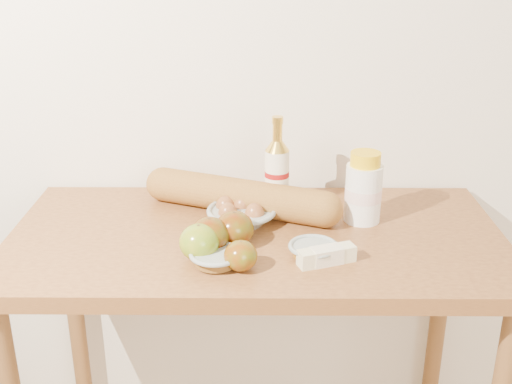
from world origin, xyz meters
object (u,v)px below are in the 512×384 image
at_px(cream_bottle, 363,190).
at_px(baguette, 240,196).
at_px(bourbon_bottle, 277,174).
at_px(egg_bowl, 242,213).
at_px(table, 256,277).

relative_size(cream_bottle, baguette, 0.34).
bearing_deg(bourbon_bottle, egg_bowl, -161.21).
bearing_deg(cream_bottle, egg_bowl, -161.00).
height_order(bourbon_bottle, baguette, bourbon_bottle).
xyz_separation_m(cream_bottle, baguette, (-0.31, 0.05, -0.04)).
bearing_deg(baguette, bourbon_bottle, 25.02).
bearing_deg(egg_bowl, cream_bottle, 3.05).
xyz_separation_m(table, bourbon_bottle, (0.05, 0.13, 0.23)).
relative_size(table, bourbon_bottle, 4.68).
xyz_separation_m(bourbon_bottle, egg_bowl, (-0.09, -0.07, -0.08)).
distance_m(table, bourbon_bottle, 0.27).
height_order(table, baguette, baguette).
relative_size(table, cream_bottle, 6.61).
bearing_deg(bourbon_bottle, baguette, 164.05).
bearing_deg(bourbon_bottle, table, -131.17).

